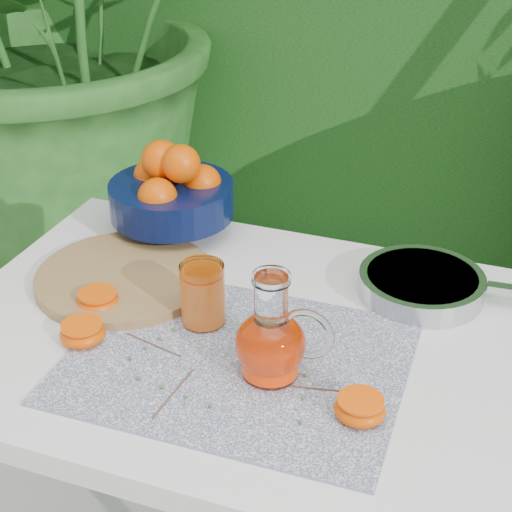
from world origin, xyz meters
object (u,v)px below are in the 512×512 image
(white_table, at_px, (252,373))
(cutting_board, at_px, (125,278))
(saute_pan, at_px, (424,284))
(fruit_bowl, at_px, (172,191))
(juice_pitcher, at_px, (272,341))

(white_table, height_order, cutting_board, cutting_board)
(white_table, xyz_separation_m, saute_pan, (0.24, 0.21, 0.10))
(white_table, relative_size, fruit_bowl, 4.13)
(white_table, relative_size, juice_pitcher, 5.86)
(saute_pan, bearing_deg, white_table, -138.95)
(white_table, relative_size, saute_pan, 2.60)
(fruit_bowl, relative_size, saute_pan, 0.63)
(cutting_board, distance_m, saute_pan, 0.52)
(fruit_bowl, xyz_separation_m, juice_pitcher, (0.33, -0.37, -0.02))
(fruit_bowl, bearing_deg, white_table, -45.69)
(juice_pitcher, distance_m, saute_pan, 0.35)
(cutting_board, bearing_deg, juice_pitcher, -25.82)
(cutting_board, bearing_deg, saute_pan, 15.79)
(cutting_board, bearing_deg, fruit_bowl, 90.29)
(cutting_board, xyz_separation_m, juice_pitcher, (0.33, -0.16, 0.05))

